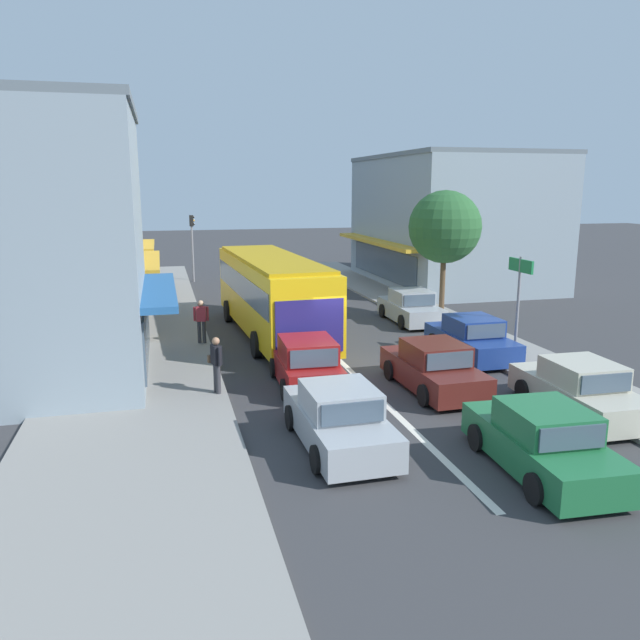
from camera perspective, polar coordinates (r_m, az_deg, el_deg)
ground_plane at (r=21.02m, az=2.39°, el=-4.27°), size 140.00×140.00×0.00m
lane_centre_line at (r=24.75m, az=-0.27°, el=-1.74°), size 0.20×28.00×0.01m
sidewalk_left at (r=26.00m, az=-16.08°, el=-1.39°), size 5.20×44.00×0.14m
kerb_right at (r=28.63m, az=10.87°, el=0.06°), size 2.80×44.00×0.12m
shopfront_corner_near at (r=20.63m, az=-26.58°, el=5.91°), size 8.58×7.42×8.31m
shopfront_mid_block at (r=28.75m, az=-23.13°, el=6.68°), size 7.65×8.39×7.39m
shopfront_far_end at (r=36.60m, az=-21.28°, el=7.39°), size 7.09×7.04×6.89m
building_right_far at (r=39.57m, az=11.79°, el=8.92°), size 9.71×13.16×7.82m
city_bus at (r=24.87m, az=-4.46°, el=2.71°), size 3.13×10.97×3.23m
sedan_queue_gap_filler at (r=14.58m, az=1.75°, el=-9.04°), size 1.95×4.23×1.47m
sedan_adjacent_lane_trail at (r=18.77m, az=10.33°, el=-4.37°), size 1.98×4.24×1.47m
sedan_behind_bus_near at (r=14.13m, az=19.68°, el=-10.49°), size 2.05×4.28×1.47m
hatchback_behind_bus_mid at (r=18.71m, az=-1.26°, el=-4.08°), size 1.92×3.76×1.54m
parked_sedan_kerb_front at (r=17.88m, az=22.63°, el=-5.97°), size 1.98×4.24×1.47m
parked_sedan_kerb_second at (r=22.61m, az=13.68°, el=-1.71°), size 1.91×4.21×1.47m
parked_sedan_kerb_third at (r=27.97m, az=8.29°, el=1.13°), size 1.96×4.23×1.47m
traffic_light_downstreet at (r=40.18m, az=-11.61°, el=7.46°), size 0.33×0.24×4.20m
directional_road_sign at (r=22.37m, az=17.78°, el=3.18°), size 0.10×1.40×3.60m
street_tree_right at (r=28.11m, az=11.34°, el=8.31°), size 3.19×3.19×5.79m
pedestrian_with_handbag_near at (r=17.97m, az=-9.47°, el=-3.74°), size 0.39×0.65×1.63m
pedestrian_browsing_midblock at (r=23.79m, az=-10.81°, el=0.10°), size 0.57×0.26×1.63m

